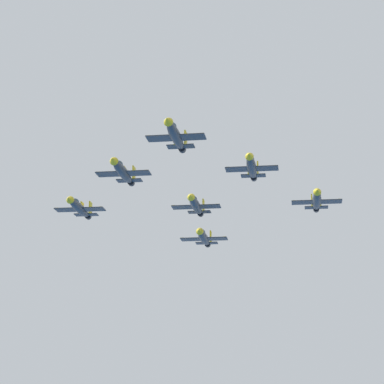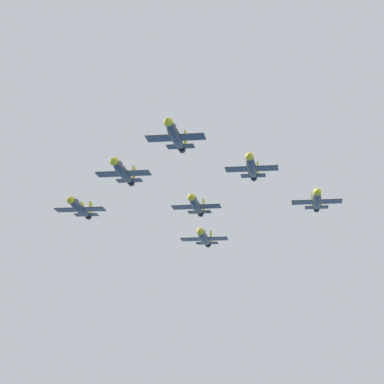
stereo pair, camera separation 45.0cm
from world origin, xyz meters
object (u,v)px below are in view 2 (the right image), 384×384
object	(u,v)px
jet_right_wingman	(123,172)
jet_right_outer	(79,208)
jet_left_outer	(317,200)
jet_trailing	(204,238)
jet_lead	(175,135)
jet_left_wingman	(251,167)
jet_slot_rear	(196,205)

from	to	relation	value
jet_right_wingman	jet_right_outer	distance (m)	20.84
jet_left_outer	jet_trailing	world-z (taller)	jet_left_outer
jet_lead	jet_left_wingman	distance (m)	20.63
jet_lead	jet_right_outer	size ratio (longest dim) A/B	0.98
jet_left_outer	jet_slot_rear	size ratio (longest dim) A/B	1.01
jet_slot_rear	jet_left_wingman	bearing A→B (deg)	41.05
jet_left_wingman	jet_right_outer	xyz separation A→B (m)	(35.58, -23.87, -3.61)
jet_lead	jet_left_wingman	bearing A→B (deg)	140.53
jet_right_outer	jet_slot_rear	xyz separation A→B (m)	(-25.97, 5.73, -0.19)
jet_right_wingman	jet_trailing	distance (m)	34.92
jet_right_outer	jet_trailing	world-z (taller)	jet_right_outer
jet_trailing	jet_slot_rear	bearing A→B (deg)	0.33
jet_left_outer	jet_right_outer	world-z (taller)	jet_left_outer
jet_right_outer	jet_trailing	bearing A→B (deg)	119.78
jet_left_wingman	jet_left_outer	bearing A→B (deg)	139.93
jet_lead	jet_right_outer	world-z (taller)	jet_lead
jet_trailing	jet_left_outer	bearing A→B (deg)	59.86
jet_left_outer	jet_right_outer	size ratio (longest dim) A/B	0.96
jet_left_wingman	jet_right_outer	bearing A→B (deg)	-111.12
jet_left_outer	jet_left_wingman	bearing A→B (deg)	-39.59
jet_trailing	jet_right_wingman	bearing A→B (deg)	-22.70
jet_left_outer	jet_trailing	bearing A→B (deg)	-119.69
jet_left_outer	jet_slot_rear	bearing A→B (deg)	-89.23
jet_left_outer	jet_slot_rear	xyz separation A→B (m)	(25.97, -5.73, -0.29)
jet_right_wingman	jet_left_outer	distance (m)	42.99
jet_lead	jet_right_wingman	distance (m)	20.63
jet_slot_rear	jet_trailing	size ratio (longest dim) A/B	0.96
jet_lead	jet_trailing	world-z (taller)	jet_lead
jet_right_wingman	jet_slot_rear	bearing A→B (deg)	140.17
jet_lead	jet_trailing	distance (m)	48.00
jet_right_wingman	jet_left_outer	world-z (taller)	jet_right_wingman
jet_lead	jet_trailing	bearing A→B (deg)	-179.11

